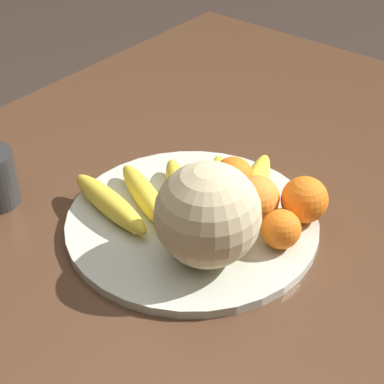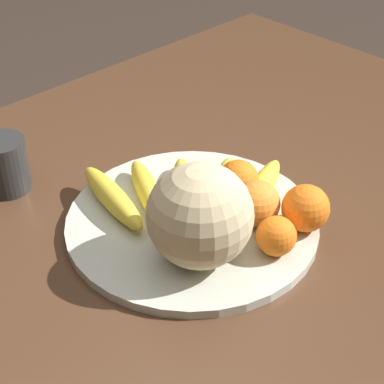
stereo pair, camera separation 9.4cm
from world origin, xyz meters
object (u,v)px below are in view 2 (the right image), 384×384
at_px(orange_mid_center, 238,180).
at_px(produce_tag, 228,216).
at_px(fruit_bowl, 192,222).
at_px(banana_bunch, 184,193).
at_px(melon, 200,216).
at_px(orange_front_right, 306,208).
at_px(kitchen_table, 168,255).
at_px(ceramic_mug, 2,165).
at_px(orange_front_left, 257,203).
at_px(orange_back_left, 276,236).

distance_m(orange_mid_center, produce_tag, 0.06).
relative_size(fruit_bowl, banana_bunch, 1.27).
distance_m(melon, banana_bunch, 0.14).
distance_m(fruit_bowl, banana_bunch, 0.05).
bearing_deg(orange_front_right, fruit_bowl, 128.86).
height_order(kitchen_table, orange_mid_center, orange_mid_center).
height_order(banana_bunch, produce_tag, banana_bunch).
bearing_deg(kitchen_table, melon, -110.58).
xyz_separation_m(melon, banana_bunch, (0.07, 0.11, -0.05)).
xyz_separation_m(kitchen_table, ceramic_mug, (-0.14, 0.24, 0.13)).
bearing_deg(orange_mid_center, kitchen_table, 150.68).
distance_m(kitchen_table, orange_front_right, 0.25).
bearing_deg(orange_front_right, kitchen_table, 122.99).
height_order(kitchen_table, banana_bunch, banana_bunch).
bearing_deg(produce_tag, ceramic_mug, 94.69).
bearing_deg(kitchen_table, banana_bunch, -15.08).
bearing_deg(banana_bunch, ceramic_mug, 74.53).
xyz_separation_m(orange_mid_center, produce_tag, (-0.05, -0.03, -0.03)).
distance_m(produce_tag, ceramic_mug, 0.38).
distance_m(orange_front_left, orange_mid_center, 0.07).
xyz_separation_m(kitchen_table, melon, (-0.04, -0.12, 0.17)).
height_order(fruit_bowl, orange_front_left, orange_front_left).
height_order(orange_front_left, orange_mid_center, orange_front_left).
distance_m(orange_front_right, orange_mid_center, 0.12).
relative_size(fruit_bowl, orange_front_left, 5.43).
bearing_deg(banana_bunch, melon, -174.18).
height_order(banana_bunch, orange_mid_center, orange_mid_center).
bearing_deg(orange_back_left, produce_tag, 83.73).
height_order(melon, produce_tag, melon).
bearing_deg(ceramic_mug, orange_front_right, -58.40).
distance_m(fruit_bowl, orange_front_right, 0.17).
bearing_deg(orange_front_right, melon, 158.83).
distance_m(orange_front_right, ceramic_mug, 0.49).
bearing_deg(orange_front_right, banana_bunch, 116.80).
relative_size(melon, produce_tag, 1.41).
distance_m(kitchen_table, produce_tag, 0.14).
relative_size(banana_bunch, orange_front_left, 4.28).
bearing_deg(orange_front_left, ceramic_mug, 120.84).
relative_size(produce_tag, ceramic_mug, 0.92).
bearing_deg(orange_front_right, orange_mid_center, 96.91).
xyz_separation_m(fruit_bowl, orange_front_right, (0.10, -0.13, 0.04)).
bearing_deg(kitchen_table, ceramic_mug, 120.56).
bearing_deg(banana_bunch, kitchen_table, 114.84).
relative_size(banana_bunch, orange_front_right, 4.25).
bearing_deg(orange_back_left, melon, 141.58).
distance_m(fruit_bowl, produce_tag, 0.06).
height_order(melon, orange_mid_center, melon).
bearing_deg(orange_back_left, ceramic_mug, 113.42).
bearing_deg(fruit_bowl, ceramic_mug, 117.85).
height_order(orange_front_left, produce_tag, orange_front_left).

